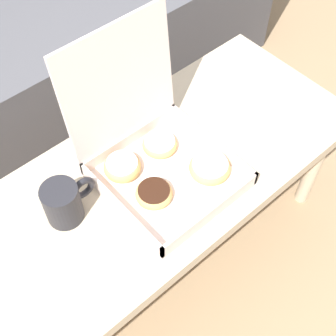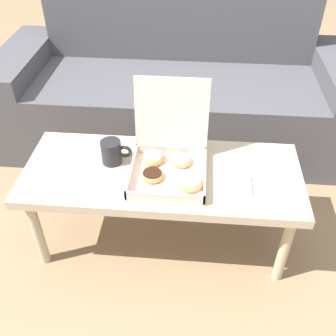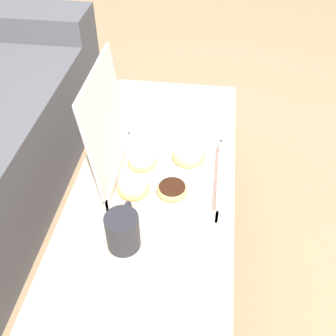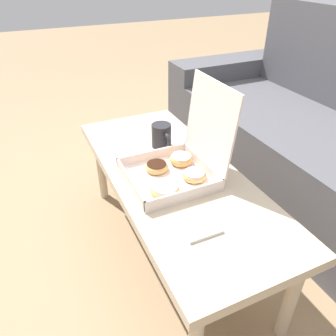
% 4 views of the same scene
% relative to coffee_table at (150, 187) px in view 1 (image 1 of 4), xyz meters
% --- Properties ---
extents(ground_plane, '(12.00, 12.00, 0.00)m').
position_rel_coffee_table_xyz_m(ground_plane, '(0.00, 0.11, -0.38)').
color(ground_plane, '#937756').
extents(coffee_table, '(1.18, 0.48, 0.43)m').
position_rel_coffee_table_xyz_m(coffee_table, '(0.00, 0.00, 0.00)').
color(coffee_table, '#C6B293').
rests_on(coffee_table, ground_plane).
extents(pastry_box, '(0.31, 0.35, 0.36)m').
position_rel_coffee_table_xyz_m(pastry_box, '(0.03, 0.01, 0.11)').
color(pastry_box, silver).
rests_on(pastry_box, coffee_table).
extents(coffee_mug, '(0.13, 0.09, 0.11)m').
position_rel_coffee_table_xyz_m(coffee_mug, '(-0.22, 0.04, 0.10)').
color(coffee_mug, '#232328').
rests_on(coffee_mug, coffee_table).
extents(napkin_stack, '(0.12, 0.12, 0.01)m').
position_rel_coffee_table_xyz_m(napkin_stack, '(0.31, -0.06, 0.05)').
color(napkin_stack, white).
rests_on(napkin_stack, coffee_table).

